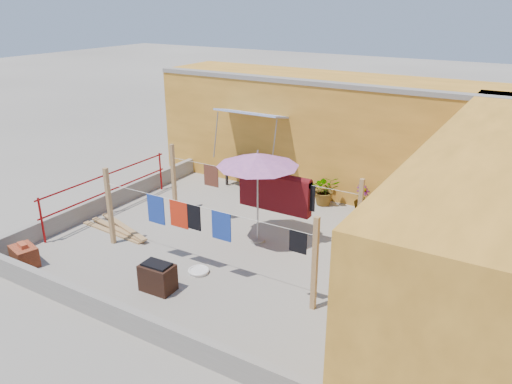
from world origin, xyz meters
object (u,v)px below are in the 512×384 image
brick_stack (24,256)px  water_jug_a (418,257)px  patio_umbrella (258,160)px  brazier (158,277)px  outdoor_table (250,167)px  plant_back_a (325,190)px  water_jug_b (417,259)px  green_hose (404,220)px  white_basin (199,271)px

brick_stack → water_jug_a: size_ratio=1.90×
patio_umbrella → brazier: patio_umbrella is taller
patio_umbrella → outdoor_table: patio_umbrella is taller
brick_stack → plant_back_a: 7.46m
water_jug_a → water_jug_b: bearing=-90.0°
brick_stack → green_hose: bearing=45.5°
plant_back_a → white_basin: bearing=-98.8°
patio_umbrella → plant_back_a: (0.41, 2.84, -1.53)m
patio_umbrella → water_jug_b: patio_umbrella is taller
white_basin → plant_back_a: plant_back_a is taller
outdoor_table → patio_umbrella: bearing=-55.4°
water_jug_a → water_jug_b: size_ratio=1.00×
white_basin → brick_stack: bearing=-153.8°
outdoor_table → brick_stack: 6.51m
water_jug_a → water_jug_b: 0.11m
plant_back_a → patio_umbrella: bearing=-98.2°
patio_umbrella → outdoor_table: 3.68m
outdoor_table → brazier: size_ratio=2.65×
brick_stack → water_jug_b: (7.02, 4.21, -0.06)m
plant_back_a → brick_stack: bearing=-122.6°
brick_stack → green_hose: (6.18, 6.28, -0.18)m
brazier → green_hose: (3.16, 5.57, -0.24)m
patio_umbrella → water_jug_b: 3.93m
patio_umbrella → water_jug_a: (3.41, 0.88, -1.80)m
outdoor_table → brazier: outdoor_table is taller
green_hose → white_basin: bearing=-121.8°
outdoor_table → white_basin: size_ratio=4.00×
outdoor_table → plant_back_a: size_ratio=2.04×
patio_umbrella → brazier: (-0.58, -2.73, -1.68)m
green_hose → brazier: bearing=-119.6°
brazier → green_hose: size_ratio=1.14×
brazier → white_basin: 0.98m
white_basin → green_hose: 5.49m
water_jug_a → plant_back_a: bearing=146.8°
white_basin → brazier: bearing=-106.6°
patio_umbrella → green_hose: size_ratio=3.90×
brazier → water_jug_a: (3.99, 3.61, -0.12)m
white_basin → green_hose: (2.89, 4.66, -0.00)m
brazier → water_jug_b: brazier is taller
patio_umbrella → green_hose: 4.29m
water_jug_a → plant_back_a: (-3.00, 1.96, 0.27)m
green_hose → outdoor_table: bearing=-180.0°
patio_umbrella → brick_stack: (-3.60, -3.44, -1.74)m
outdoor_table → brick_stack: bearing=-104.7°
plant_back_a → water_jug_a: bearing=-33.2°
brick_stack → plant_back_a: plant_back_a is taller
outdoor_table → green_hose: (4.54, 0.00, -0.63)m
outdoor_table → white_basin: (1.65, -4.66, -0.63)m
white_basin → water_jug_b: (3.72, 2.59, 0.12)m
outdoor_table → brazier: bearing=-76.1°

